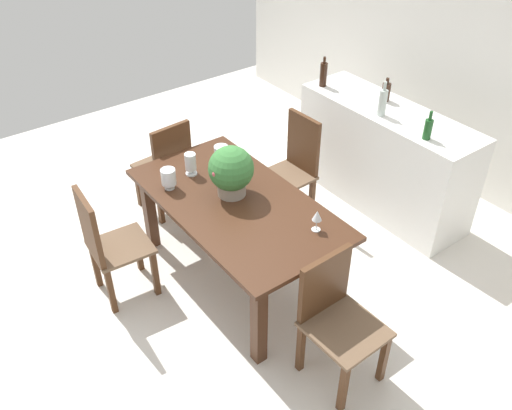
% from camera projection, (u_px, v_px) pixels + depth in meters
% --- Properties ---
extents(ground_plane, '(7.04, 7.04, 0.00)m').
position_uv_depth(ground_plane, '(240.00, 274.00, 4.57)').
color(ground_plane, silver).
extents(back_wall, '(6.40, 0.10, 2.60)m').
position_uv_depth(back_wall, '(468.00, 54.00, 5.05)').
color(back_wall, white).
rests_on(back_wall, ground).
extents(dining_table, '(1.77, 0.96, 0.76)m').
position_uv_depth(dining_table, '(236.00, 214.00, 4.18)').
color(dining_table, '#422616').
rests_on(dining_table, ground).
extents(chair_far_left, '(0.43, 0.48, 0.99)m').
position_uv_depth(chair_far_left, '(294.00, 165.00, 4.94)').
color(chair_far_left, '#4C2D19').
rests_on(chair_far_left, ground).
extents(chair_near_left, '(0.45, 0.46, 0.98)m').
position_uv_depth(chair_near_left, '(107.00, 242.00, 4.07)').
color(chair_near_left, '#4C2D19').
rests_on(chair_near_left, ground).
extents(chair_head_end, '(0.48, 0.45, 0.95)m').
position_uv_depth(chair_head_end, '(167.00, 165.00, 4.97)').
color(chair_head_end, '#4C2D19').
rests_on(chair_head_end, ground).
extents(chair_foot_end, '(0.48, 0.46, 0.91)m').
position_uv_depth(chair_foot_end, '(335.00, 313.00, 3.54)').
color(chair_foot_end, '#4C2D19').
rests_on(chair_foot_end, ground).
extents(flower_centerpiece, '(0.34, 0.34, 0.40)m').
position_uv_depth(flower_centerpiece, '(231.00, 171.00, 4.06)').
color(flower_centerpiece, gray).
rests_on(flower_centerpiece, dining_table).
extents(crystal_vase_left, '(0.09, 0.09, 0.19)m').
position_uv_depth(crystal_vase_left, '(191.00, 163.00, 4.34)').
color(crystal_vase_left, silver).
rests_on(crystal_vase_left, dining_table).
extents(crystal_vase_center_near, '(0.12, 0.12, 0.17)m').
position_uv_depth(crystal_vase_center_near, '(221.00, 153.00, 4.46)').
color(crystal_vase_center_near, silver).
rests_on(crystal_vase_center_near, dining_table).
extents(crystal_vase_right, '(0.11, 0.11, 0.17)m').
position_uv_depth(crystal_vase_right, '(168.00, 177.00, 4.18)').
color(crystal_vase_right, silver).
rests_on(crystal_vase_right, dining_table).
extents(wine_glass, '(0.07, 0.07, 0.16)m').
position_uv_depth(wine_glass, '(317.00, 216.00, 3.76)').
color(wine_glass, silver).
rests_on(wine_glass, dining_table).
extents(kitchen_counter, '(1.76, 0.56, 0.98)m').
position_uv_depth(kitchen_counter, '(383.00, 157.00, 5.13)').
color(kitchen_counter, white).
rests_on(kitchen_counter, ground).
extents(wine_bottle_tall, '(0.07, 0.07, 0.31)m').
position_uv_depth(wine_bottle_tall, '(383.00, 102.00, 4.69)').
color(wine_bottle_tall, '#B2BFB7').
rests_on(wine_bottle_tall, kitchen_counter).
extents(wine_bottle_green, '(0.07, 0.07, 0.29)m').
position_uv_depth(wine_bottle_green, '(323.00, 74.00, 5.18)').
color(wine_bottle_green, black).
rests_on(wine_bottle_green, kitchen_counter).
extents(wine_bottle_amber, '(0.08, 0.08, 0.22)m').
position_uv_depth(wine_bottle_amber, '(386.00, 92.00, 4.94)').
color(wine_bottle_amber, black).
rests_on(wine_bottle_amber, kitchen_counter).
extents(wine_bottle_dark, '(0.07, 0.07, 0.24)m').
position_uv_depth(wine_bottle_dark, '(428.00, 129.00, 4.37)').
color(wine_bottle_dark, '#194C1E').
rests_on(wine_bottle_dark, kitchen_counter).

